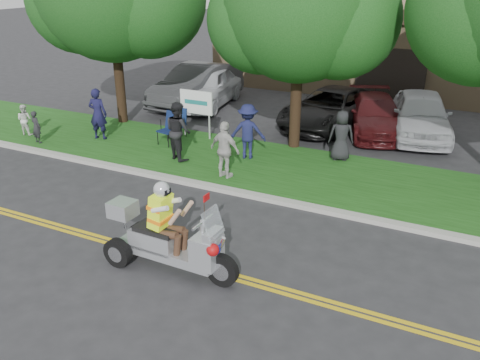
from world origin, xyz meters
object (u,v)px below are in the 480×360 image
at_px(spectator_adult_right, 225,150).
at_px(parked_car_far_right, 421,115).
at_px(spectator_adult_mid, 178,131).
at_px(parked_car_left, 197,85).
at_px(spectator_adult_left, 98,114).
at_px(trike_scooter, 166,240).
at_px(parked_car_mid, 331,108).
at_px(lawn_chair_b, 170,126).
at_px(parked_car_right, 375,115).
at_px(parked_car_far_left, 207,87).
at_px(lawn_chair_a, 178,121).

xyz_separation_m(spectator_adult_right, parked_car_far_right, (4.27, 6.73, -0.11)).
distance_m(spectator_adult_mid, parked_car_left, 7.16).
bearing_deg(spectator_adult_left, spectator_adult_mid, 160.19).
relative_size(trike_scooter, parked_car_mid, 0.56).
bearing_deg(trike_scooter, spectator_adult_mid, 121.76).
bearing_deg(lawn_chair_b, parked_car_right, 50.00).
bearing_deg(lawn_chair_b, spectator_adult_left, -154.24).
relative_size(trike_scooter, spectator_adult_left, 1.63).
relative_size(spectator_adult_mid, parked_car_far_left, 0.37).
xyz_separation_m(lawn_chair_b, parked_car_mid, (4.14, 4.69, 0.00)).
bearing_deg(parked_car_left, parked_car_right, -2.58).
xyz_separation_m(parked_car_far_left, parked_car_right, (7.47, -0.67, -0.18)).
xyz_separation_m(spectator_adult_left, spectator_adult_right, (5.57, -1.16, -0.07)).
height_order(spectator_adult_right, parked_car_far_right, spectator_adult_right).
height_order(spectator_adult_mid, parked_car_far_left, spectator_adult_mid).
xyz_separation_m(trike_scooter, lawn_chair_b, (-4.21, 6.40, 0.05)).
distance_m(lawn_chair_a, parked_car_far_left, 4.84).
bearing_deg(parked_car_mid, parked_car_right, 9.99).
height_order(lawn_chair_a, lawn_chair_b, lawn_chair_b).
xyz_separation_m(trike_scooter, spectator_adult_right, (-1.14, 4.59, 0.26)).
height_order(spectator_adult_mid, spectator_adult_right, spectator_adult_mid).
bearing_deg(spectator_adult_right, parked_car_left, -44.81).
bearing_deg(lawn_chair_b, lawn_chair_a, 112.80).
xyz_separation_m(lawn_chair_a, parked_car_right, (5.96, 3.93, -0.01)).
bearing_deg(lawn_chair_a, parked_car_far_left, 100.72).
height_order(parked_car_left, parked_car_mid, parked_car_left).
distance_m(parked_car_far_left, parked_car_right, 7.50).
relative_size(spectator_adult_right, parked_car_left, 0.31).
distance_m(parked_car_right, parked_car_far_right, 1.56).
bearing_deg(spectator_adult_right, trike_scooter, 112.93).
distance_m(lawn_chair_a, spectator_adult_right, 4.12).
bearing_deg(spectator_adult_right, lawn_chair_b, -21.56).
height_order(parked_car_far_left, parked_car_far_right, parked_car_far_left).
xyz_separation_m(lawn_chair_a, spectator_adult_right, (3.22, -2.56, 0.25)).
bearing_deg(lawn_chair_a, spectator_adult_left, -156.68).
bearing_deg(trike_scooter, parked_car_right, 82.87).
distance_m(spectator_adult_right, parked_car_mid, 6.59).
distance_m(lawn_chair_b, parked_car_far_left, 5.60).
height_order(spectator_adult_mid, parked_car_right, spectator_adult_mid).
xyz_separation_m(lawn_chair_b, parked_car_far_right, (7.34, 4.92, 0.09)).
bearing_deg(parked_car_mid, lawn_chair_b, -120.78).
bearing_deg(lawn_chair_b, parked_car_far_left, 118.47).
distance_m(parked_car_mid, parked_car_far_right, 3.20).
height_order(spectator_adult_left, spectator_adult_mid, spectator_adult_mid).
height_order(trike_scooter, parked_car_left, trike_scooter).
distance_m(lawn_chair_b, spectator_adult_mid, 1.57).
bearing_deg(parked_car_far_left, trike_scooter, -72.26).
height_order(lawn_chair_a, parked_car_left, parked_car_left).
bearing_deg(parked_car_far_left, lawn_chair_a, -80.66).
bearing_deg(lawn_chair_a, spectator_adult_mid, -64.01).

